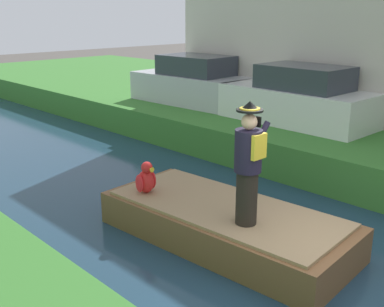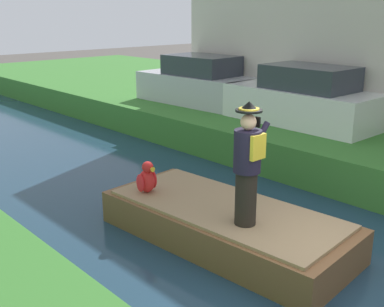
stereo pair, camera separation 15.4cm
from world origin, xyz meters
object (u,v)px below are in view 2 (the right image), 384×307
(person_pirate, at_px, (247,165))
(parked_car_white, at_px, (303,99))
(parked_car_silver, at_px, (198,83))
(boat, at_px, (225,224))
(parrot_plush, at_px, (147,179))

(person_pirate, bearing_deg, parked_car_white, 13.47)
(parked_car_white, bearing_deg, parked_car_silver, 90.00)
(parked_car_silver, bearing_deg, person_pirate, -128.82)
(boat, bearing_deg, parked_car_white, 22.01)
(parrot_plush, bearing_deg, boat, -68.86)
(boat, xyz_separation_m, parked_car_silver, (5.08, 5.97, 1.17))
(parked_car_white, bearing_deg, boat, -157.99)
(boat, bearing_deg, person_pirate, -110.88)
(boat, bearing_deg, parrot_plush, 111.14)
(parrot_plush, bearing_deg, parked_car_white, 6.87)
(person_pirate, xyz_separation_m, parrot_plush, (-0.29, 2.02, -0.68))
(parrot_plush, height_order, parked_car_silver, parked_car_silver)
(parked_car_white, height_order, parked_car_silver, same)
(boat, relative_size, parked_car_white, 1.07)
(person_pirate, height_order, parked_car_silver, person_pirate)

